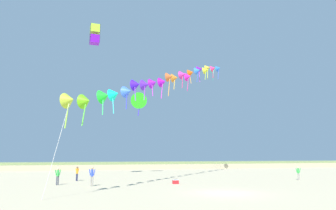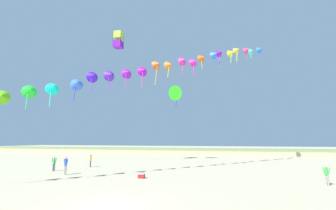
{
  "view_description": "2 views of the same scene",
  "coord_description": "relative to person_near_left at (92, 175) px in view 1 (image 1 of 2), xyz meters",
  "views": [
    {
      "loc": [
        -10.37,
        -20.83,
        2.73
      ],
      "look_at": [
        -1.36,
        11.05,
        8.36
      ],
      "focal_mm": 32.0,
      "sensor_mm": 36.0,
      "label": 1
    },
    {
      "loc": [
        6.32,
        -11.48,
        3.38
      ],
      "look_at": [
        0.24,
        11.18,
        7.06
      ],
      "focal_mm": 24.0,
      "sensor_mm": 36.0,
      "label": 2
    }
  ],
  "objects": [
    {
      "name": "beach_cooler",
      "position": [
        8.03,
        0.1,
        -0.8
      ],
      "size": [
        0.58,
        0.41,
        0.46
      ],
      "color": "red",
      "rests_on": "ground"
    },
    {
      "name": "person_near_right",
      "position": [
        22.82,
        0.63,
        -0.13
      ],
      "size": [
        0.47,
        0.38,
        1.53
      ],
      "color": "gray",
      "rests_on": "ground"
    },
    {
      "name": "dune_ridge",
      "position": [
        9.45,
        35.06,
        -0.29
      ],
      "size": [
        120.0,
        8.54,
        1.45
      ],
      "color": "tan",
      "rests_on": "ground"
    },
    {
      "name": "large_kite_mid_trail",
      "position": [
        7.36,
        17.34,
        10.39
      ],
      "size": [
        2.85,
        2.06,
        3.85
      ],
      "color": "green"
    },
    {
      "name": "large_kite_low_lead",
      "position": [
        -0.06,
        10.0,
        17.63
      ],
      "size": [
        1.31,
        1.31,
        2.56
      ],
      "color": "#6A0FC2"
    },
    {
      "name": "person_far_left",
      "position": [
        -3.08,
        1.93,
        -0.07
      ],
      "size": [
        0.56,
        0.26,
        1.63
      ],
      "color": "#474C56",
      "rests_on": "ground"
    },
    {
      "name": "ground_plane",
      "position": [
        9.45,
        -8.0,
        -1.01
      ],
      "size": [
        240.0,
        240.0,
        0.0
      ],
      "primitive_type": "plane",
      "color": "#C1B28E"
    },
    {
      "name": "person_near_left",
      "position": [
        0.0,
        0.0,
        0.0
      ],
      "size": [
        0.61,
        0.24,
        1.75
      ],
      "color": "gray",
      "rests_on": "ground"
    },
    {
      "name": "kite_banner_string",
      "position": [
        9.55,
        4.68,
        11.08
      ],
      "size": [
        25.2,
        26.3,
        18.35
      ],
      "color": "#A8C22D"
    },
    {
      "name": "person_mid_center",
      "position": [
        -1.4,
        6.31,
        -0.11
      ],
      "size": [
        0.4,
        0.47,
        1.56
      ],
      "color": "#282D4C",
      "rests_on": "ground"
    }
  ]
}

